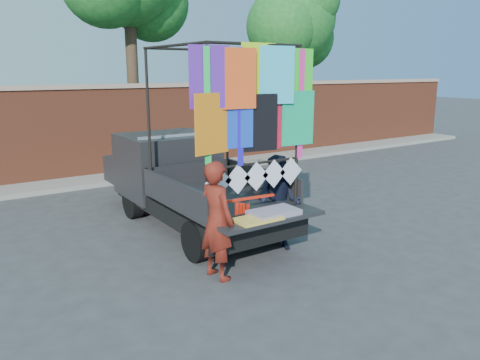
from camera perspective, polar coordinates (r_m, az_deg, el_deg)
ground at (r=8.25m, az=2.52°, el=-7.97°), size 90.00×90.00×0.00m
brick_wall at (r=14.06m, az=-14.67°, el=6.03°), size 30.00×0.45×2.61m
curb at (r=13.62m, az=-13.37°, el=0.47°), size 30.00×1.20×0.12m
tree_right at (r=18.82m, az=6.71°, el=18.53°), size 4.20×3.30×6.62m
pickup_truck at (r=9.53m, az=-7.36°, el=0.22°), size 2.14×5.36×3.38m
woman at (r=6.76m, az=-2.85°, el=-4.97°), size 0.52×0.70×1.75m
man at (r=7.92m, az=4.74°, el=-2.76°), size 0.91×0.98×1.61m
streamer_bundle at (r=7.25m, az=0.70°, el=-3.67°), size 0.85×0.13×0.59m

